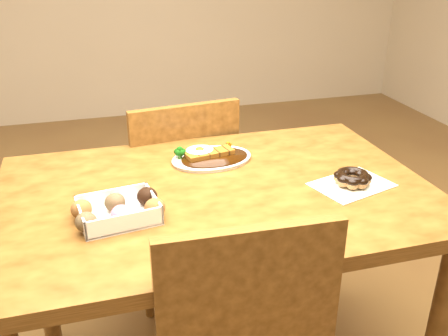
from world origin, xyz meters
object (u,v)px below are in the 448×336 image
object	(u,v)px
table	(217,219)
donut_box	(118,210)
pon_de_ring	(352,178)
katsu_curry_plate	(210,157)
chair_far	(178,192)

from	to	relation	value
table	donut_box	bearing A→B (deg)	-161.38
table	pon_de_ring	bearing A→B (deg)	-12.42
table	katsu_curry_plate	world-z (taller)	katsu_curry_plate
table	katsu_curry_plate	size ratio (longest dim) A/B	4.42
table	pon_de_ring	world-z (taller)	pon_de_ring
chair_far	donut_box	xyz separation A→B (m)	(-0.26, -0.63, 0.30)
chair_far	table	bearing A→B (deg)	84.81
katsu_curry_plate	table	bearing A→B (deg)	-99.24
katsu_curry_plate	donut_box	size ratio (longest dim) A/B	1.19
donut_box	pon_de_ring	world-z (taller)	donut_box
chair_far	katsu_curry_plate	xyz separation A→B (m)	(0.05, -0.34, 0.28)
katsu_curry_plate	pon_de_ring	size ratio (longest dim) A/B	1.09
donut_box	pon_de_ring	distance (m)	0.65
donut_box	pon_de_ring	xyz separation A→B (m)	(0.65, 0.01, -0.01)
chair_far	donut_box	distance (m)	0.74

